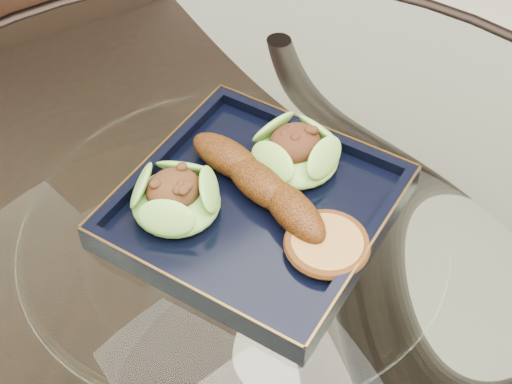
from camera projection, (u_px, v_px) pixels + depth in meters
dining_table at (238, 341)px, 0.87m from camera, size 1.13×1.13×0.77m
dining_chair at (113, 159)px, 1.22m from camera, size 0.44×0.44×0.90m
navy_plate at (256, 210)px, 0.78m from camera, size 0.35×0.35×0.02m
lettuce_wrap_left at (176, 199)px, 0.76m from camera, size 0.13×0.13×0.03m
lettuce_wrap_right at (296, 153)px, 0.80m from camera, size 0.12×0.12×0.04m
roasted_plantain at (259, 183)px, 0.77m from camera, size 0.06×0.20×0.04m
crumb_patty at (327, 245)px, 0.73m from camera, size 0.08×0.08×0.01m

